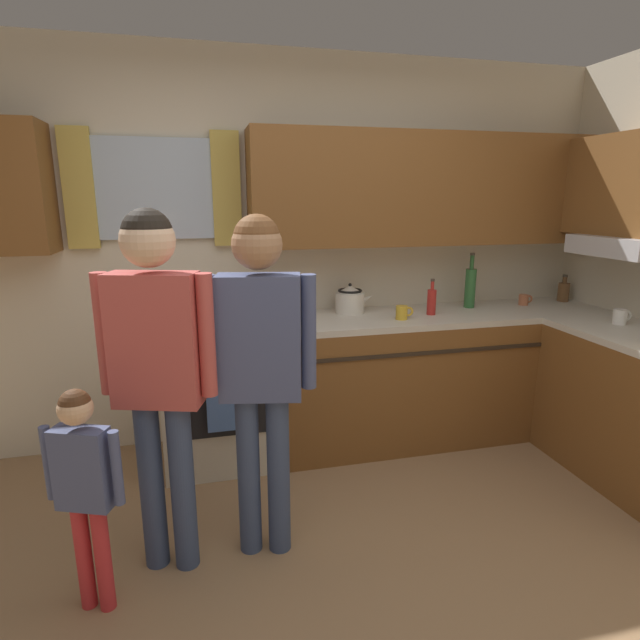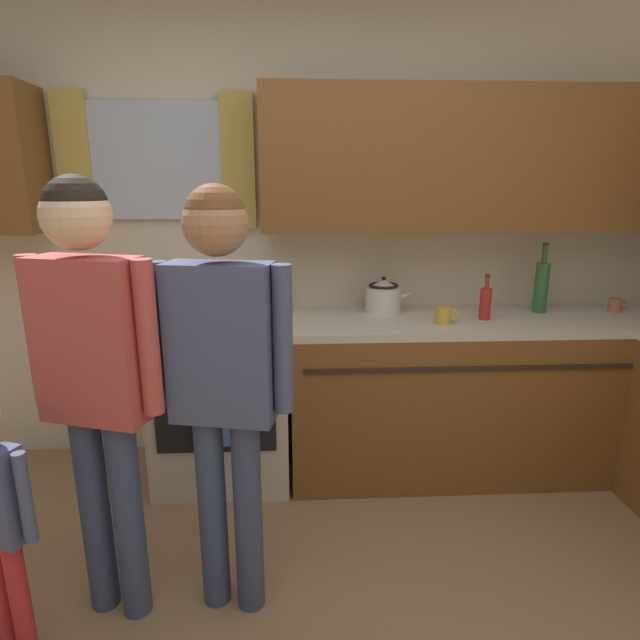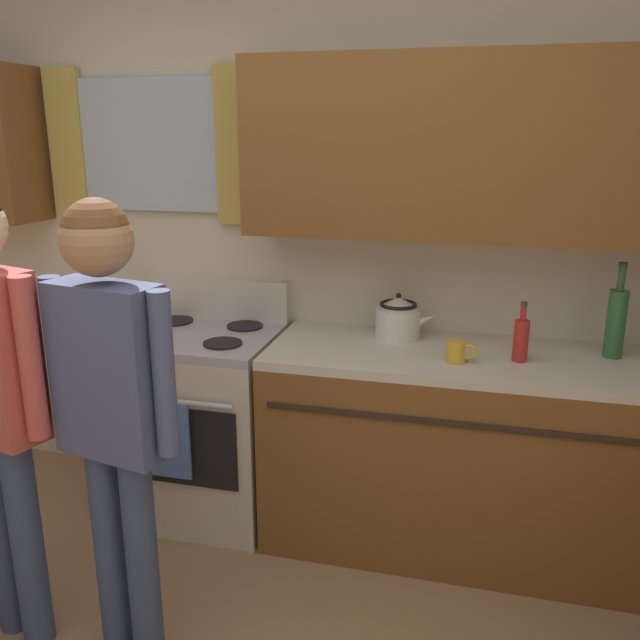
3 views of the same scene
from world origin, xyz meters
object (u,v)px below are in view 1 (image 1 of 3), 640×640
(stove_oven, at_px, (221,390))
(adult_in_plaid, at_px, (260,350))
(bottle_sauce_red, at_px, (432,301))
(adult_holding_child, at_px, (157,354))
(mug_mustard_yellow, at_px, (402,312))
(bottle_squat_brown, at_px, (564,291))
(stovetop_kettle, at_px, (350,299))
(small_child, at_px, (84,476))
(mug_ceramic_white, at_px, (620,317))
(cup_terracotta, at_px, (524,300))
(bottle_wine_green, at_px, (470,287))

(stove_oven, height_order, adult_in_plaid, adult_in_plaid)
(bottle_sauce_red, height_order, adult_holding_child, adult_holding_child)
(mug_mustard_yellow, xyz_separation_m, adult_in_plaid, (-1.03, -0.84, 0.07))
(bottle_sauce_red, bearing_deg, mug_mustard_yellow, -161.46)
(bottle_squat_brown, xyz_separation_m, stovetop_kettle, (-1.71, 0.00, 0.02))
(stove_oven, xyz_separation_m, small_child, (-0.59, -1.17, 0.14))
(mug_mustard_yellow, height_order, adult_in_plaid, adult_in_plaid)
(stove_oven, relative_size, mug_ceramic_white, 8.76)
(stove_oven, distance_m, adult_in_plaid, 1.12)
(mug_ceramic_white, xyz_separation_m, stovetop_kettle, (-1.56, 0.71, 0.05))
(bottle_squat_brown, xyz_separation_m, mug_mustard_yellow, (-1.43, -0.27, -0.03))
(mug_ceramic_white, height_order, adult_holding_child, adult_holding_child)
(cup_terracotta, relative_size, stovetop_kettle, 0.40)
(bottle_wine_green, xyz_separation_m, adult_holding_child, (-2.09, -1.08, -0.02))
(bottle_sauce_red, relative_size, mug_mustard_yellow, 2.04)
(adult_in_plaid, xyz_separation_m, small_child, (-0.73, -0.20, -0.40))
(bottle_sauce_red, xyz_separation_m, adult_in_plaid, (-1.28, -0.93, 0.02))
(mug_ceramic_white, bearing_deg, mug_mustard_yellow, 160.85)
(mug_mustard_yellow, relative_size, small_child, 0.12)
(bottle_sauce_red, bearing_deg, stovetop_kettle, 160.17)
(stovetop_kettle, bearing_deg, cup_terracotta, -2.42)
(bottle_squat_brown, distance_m, small_child, 3.48)
(bottle_squat_brown, xyz_separation_m, adult_in_plaid, (-2.47, -1.11, 0.04))
(stovetop_kettle, bearing_deg, adult_in_plaid, -124.27)
(adult_holding_child, bearing_deg, bottle_wine_green, 27.32)
(cup_terracotta, xyz_separation_m, stovetop_kettle, (-1.33, 0.06, 0.06))
(stovetop_kettle, xyz_separation_m, adult_holding_child, (-1.20, -1.12, 0.04))
(stove_oven, height_order, mug_ceramic_white, stove_oven)
(cup_terracotta, bearing_deg, mug_mustard_yellow, -168.60)
(mug_mustard_yellow, bearing_deg, stovetop_kettle, 135.57)
(small_child, bearing_deg, adult_in_plaid, 15.22)
(adult_holding_child, xyz_separation_m, small_child, (-0.29, -0.20, -0.42))
(bottle_squat_brown, height_order, small_child, bottle_squat_brown)
(bottle_squat_brown, xyz_separation_m, adult_holding_child, (-2.91, -1.11, 0.05))
(stove_oven, relative_size, bottle_squat_brown, 5.37)
(mug_ceramic_white, xyz_separation_m, mug_mustard_yellow, (-1.28, 0.45, -0.00))
(small_child, bearing_deg, mug_ceramic_white, 11.09)
(stove_oven, distance_m, adult_holding_child, 1.16)
(bottle_wine_green, height_order, adult_holding_child, adult_holding_child)
(stove_oven, bearing_deg, cup_terracotta, 2.23)
(bottle_squat_brown, relative_size, bottle_wine_green, 0.52)
(stove_oven, relative_size, small_child, 1.13)
(stove_oven, bearing_deg, adult_in_plaid, -81.46)
(mug_ceramic_white, height_order, adult_in_plaid, adult_in_plaid)
(adult_holding_child, height_order, adult_in_plaid, adult_holding_child)
(bottle_squat_brown, distance_m, bottle_wine_green, 0.82)
(bottle_sauce_red, bearing_deg, adult_in_plaid, -144.08)
(stove_oven, distance_m, cup_terracotta, 2.29)
(bottle_wine_green, relative_size, small_child, 0.40)
(adult_in_plaid, bearing_deg, bottle_squat_brown, 24.21)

